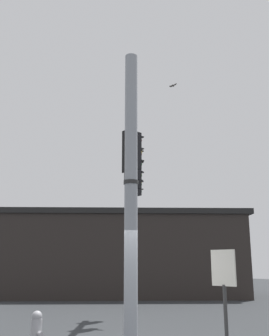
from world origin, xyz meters
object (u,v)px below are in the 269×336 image
object	(u,v)px
traffic_light_nearest_pole	(134,151)
traffic_light_mid_outer	(135,174)
historical_marker	(224,284)
traffic_light_mid_inner	(135,164)
traffic_light_arm_end	(136,182)
street_name_sign	(131,185)
fire_hydrant	(36,330)
bird_flying	(173,86)

from	to	relation	value
traffic_light_nearest_pole	traffic_light_mid_outer	world-z (taller)	same
traffic_light_mid_outer	historical_marker	size ratio (longest dim) A/B	0.62
traffic_light_mid_inner	traffic_light_arm_end	bearing A→B (deg)	136.43
street_name_sign	fire_hydrant	world-z (taller)	street_name_sign
historical_marker	traffic_light_nearest_pole	bearing A→B (deg)	-177.62
traffic_light_mid_inner	bird_flying	bearing A→B (deg)	108.76
fire_hydrant	historical_marker	xyz separation A→B (m)	(3.10, 2.65, 0.99)
traffic_light_mid_inner	traffic_light_arm_end	xyz separation A→B (m)	(-2.13, 2.02, 0.00)
fire_hydrant	bird_flying	bearing A→B (deg)	104.60
street_name_sign	traffic_light_nearest_pole	bearing A→B (deg)	136.01
street_name_sign	fire_hydrant	size ratio (longest dim) A/B	1.26
traffic_light_nearest_pole	street_name_sign	distance (m)	2.52
traffic_light_nearest_pole	traffic_light_mid_inner	bearing A→B (deg)	136.43
traffic_light_mid_outer	traffic_light_arm_end	xyz separation A→B (m)	(-1.06, 1.01, 0.00)
bird_flying	historical_marker	world-z (taller)	bird_flying
traffic_light_mid_inner	street_name_sign	bearing A→B (deg)	-43.82
traffic_light_mid_outer	historical_marker	world-z (taller)	traffic_light_mid_outer
traffic_light_mid_outer	traffic_light_arm_end	bearing A→B (deg)	136.43
traffic_light_mid_inner	street_name_sign	size ratio (longest dim) A/B	1.27
traffic_light_mid_outer	bird_flying	xyz separation A→B (m)	(0.01, 2.10, 4.03)
traffic_light_arm_end	historical_marker	size ratio (longest dim) A/B	0.62
fire_hydrant	historical_marker	bearing A→B (deg)	40.51
traffic_light_arm_end	traffic_light_nearest_pole	bearing A→B (deg)	-43.57
traffic_light_nearest_pole	traffic_light_arm_end	size ratio (longest dim) A/B	1.00
traffic_light_mid_inner	bird_flying	xyz separation A→B (m)	(-1.06, 3.11, 4.03)
street_name_sign	traffic_light_mid_inner	bearing A→B (deg)	136.18
traffic_light_nearest_pole	traffic_light_arm_end	xyz separation A→B (m)	(-3.19, 3.03, 0.00)
traffic_light_mid_outer	historical_marker	xyz separation A→B (m)	(4.85, -1.91, -3.50)
traffic_light_mid_inner	street_name_sign	distance (m)	3.84
traffic_light_mid_outer	fire_hydrant	distance (m)	6.63
traffic_light_nearest_pole	traffic_light_arm_end	world-z (taller)	same
fire_hydrant	traffic_light_arm_end	bearing A→B (deg)	116.71
traffic_light_nearest_pole	traffic_light_mid_inner	world-z (taller)	same
traffic_light_mid_inner	traffic_light_mid_outer	size ratio (longest dim) A/B	1.00
street_name_sign	traffic_light_mid_outer	bearing A→B (deg)	136.25
street_name_sign	historical_marker	world-z (taller)	street_name_sign
traffic_light_mid_inner	traffic_light_mid_outer	xyz separation A→B (m)	(-1.06, 1.01, 0.00)
bird_flying	historical_marker	distance (m)	9.80
traffic_light_nearest_pole	fire_hydrant	xyz separation A→B (m)	(-0.38, -2.54, -4.49)
traffic_light_mid_inner	traffic_light_arm_end	size ratio (longest dim) A/B	1.00
traffic_light_mid_inner	traffic_light_mid_outer	bearing A→B (deg)	136.43
traffic_light_arm_end	fire_hydrant	distance (m)	7.68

